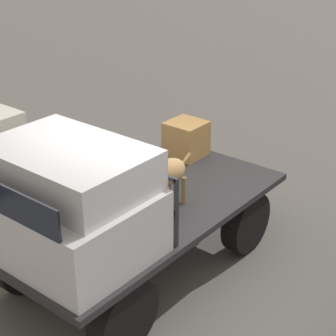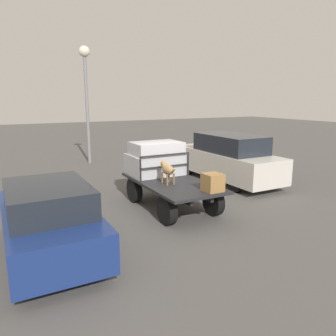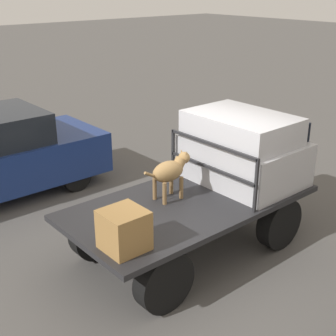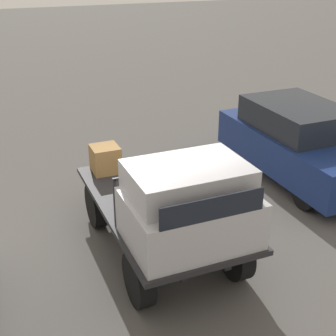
{
  "view_description": "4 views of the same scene",
  "coord_description": "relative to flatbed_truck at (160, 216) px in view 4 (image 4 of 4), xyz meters",
  "views": [
    {
      "loc": [
        4.3,
        3.88,
        4.12
      ],
      "look_at": [
        -0.22,
        0.24,
        1.35
      ],
      "focal_mm": 60.0,
      "sensor_mm": 36.0,
      "label": 1
    },
    {
      "loc": [
        -8.61,
        4.77,
        3.38
      ],
      "look_at": [
        -0.22,
        0.24,
        1.35
      ],
      "focal_mm": 35.0,
      "sensor_mm": 36.0,
      "label": 2
    },
    {
      "loc": [
        -4.24,
        -4.48,
        3.84
      ],
      "look_at": [
        -0.22,
        0.24,
        1.35
      ],
      "focal_mm": 50.0,
      "sensor_mm": 36.0,
      "label": 3
    },
    {
      "loc": [
        6.19,
        -2.45,
        4.56
      ],
      "look_at": [
        -0.22,
        0.24,
        1.35
      ],
      "focal_mm": 50.0,
      "sensor_mm": 36.0,
      "label": 4
    }
  ],
  "objects": [
    {
      "name": "cargo_crate",
      "position": [
        -1.5,
        -0.47,
        0.5
      ],
      "size": [
        0.49,
        0.49,
        0.49
      ],
      "color": "olive",
      "rests_on": "flatbed_truck"
    },
    {
      "name": "dog",
      "position": [
        -0.17,
        0.24,
        0.69
      ],
      "size": [
        0.86,
        0.3,
        0.69
      ],
      "rotation": [
        0.0,
        0.0,
        0.34
      ],
      "color": "brown",
      "rests_on": "flatbed_truck"
    },
    {
      "name": "flatbed_truck",
      "position": [
        0.0,
        0.0,
        0.0
      ],
      "size": [
        3.7,
        1.87,
        0.87
      ],
      "color": "black",
      "rests_on": "ground"
    },
    {
      "name": "truck_headboard",
      "position": [
        0.41,
        0.0,
        0.78
      ],
      "size": [
        0.04,
        1.75,
        0.79
      ],
      "color": "#232326",
      "rests_on": "flatbed_truck"
    },
    {
      "name": "truck_cab",
      "position": [
        1.11,
        0.0,
        0.78
      ],
      "size": [
        1.32,
        1.75,
        1.1
      ],
      "color": "#B7B7BC",
      "rests_on": "flatbed_truck"
    },
    {
      "name": "ground_plane",
      "position": [
        0.0,
        0.0,
        -0.61
      ],
      "size": [
        80.0,
        80.0,
        0.0
      ],
      "primitive_type": "plane",
      "color": "#514F4C"
    },
    {
      "name": "parked_sedan",
      "position": [
        -1.47,
        3.86,
        0.2
      ],
      "size": [
        4.08,
        1.8,
        1.62
      ],
      "rotation": [
        0.0,
        0.0,
        -0.12
      ],
      "color": "black",
      "rests_on": "ground"
    }
  ]
}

